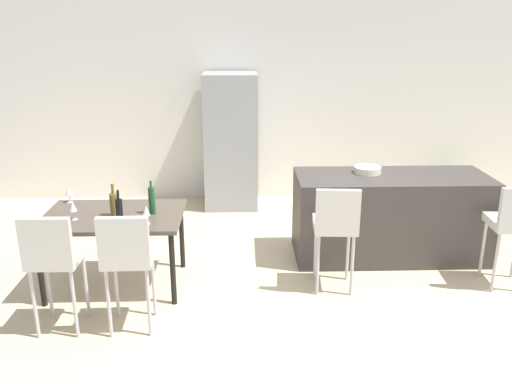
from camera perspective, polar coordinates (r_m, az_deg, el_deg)
name	(u,v)px	position (r m, az deg, el deg)	size (l,w,h in m)	color
ground_plane	(342,284)	(5.33, 9.40, -9.84)	(10.00, 10.00, 0.00)	#C6B28E
back_wall	(310,98)	(7.63, 5.92, 10.18)	(10.00, 0.12, 2.90)	silver
kitchen_island	(390,216)	(5.89, 14.37, -2.56)	(2.05, 0.80, 0.92)	#383330
bar_chair_left	(336,222)	(4.92, 8.69, -3.29)	(0.43, 0.43, 1.05)	beige
dining_table	(113,221)	(5.15, -15.27, -3.08)	(1.31, 0.89, 0.74)	#4C4238
dining_chair_near	(53,255)	(4.51, -21.26, -6.37)	(0.41, 0.41, 1.05)	beige
dining_chair_far	(127,254)	(4.35, -13.87, -6.54)	(0.41, 0.41, 1.05)	beige
wine_bottle_middle	(152,200)	(5.02, -11.29, -0.89)	(0.06, 0.06, 0.33)	#194723
wine_bottle_corner	(119,212)	(4.78, -14.67, -2.11)	(0.06, 0.06, 0.33)	black
wine_bottle_end	(114,204)	(5.05, -15.23, -1.28)	(0.07, 0.07, 0.31)	brown
wine_glass_left	(73,207)	(5.06, -19.33, -1.54)	(0.07, 0.07, 0.17)	silver
wine_glass_right	(69,191)	(5.57, -19.74, 0.14)	(0.07, 0.07, 0.17)	silver
wine_glass_far	(146,211)	(4.77, -11.89, -2.05)	(0.07, 0.07, 0.17)	silver
refrigerator	(231,141)	(7.23, -2.74, 5.55)	(0.72, 0.68, 1.84)	#939699
fruit_bowl	(368,170)	(5.78, 12.07, 2.38)	(0.29, 0.29, 0.07)	beige
potted_plant	(458,183)	(8.00, 21.19, 0.95)	(0.33, 0.33, 0.53)	beige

